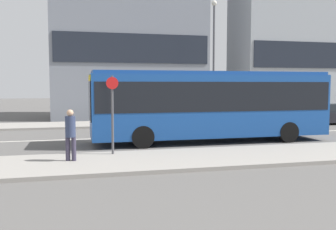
{
  "coord_description": "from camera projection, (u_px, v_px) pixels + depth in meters",
  "views": [
    {
      "loc": [
        -4.06,
        -18.76,
        2.67
      ],
      "look_at": [
        0.06,
        -1.94,
        1.27
      ],
      "focal_mm": 40.0,
      "sensor_mm": 36.0,
      "label": 1
    }
  ],
  "objects": [
    {
      "name": "ground_plane",
      "position": [
        158.0,
        137.0,
        19.34
      ],
      "size": [
        120.0,
        120.0,
        0.0
      ],
      "primitive_type": "plane",
      "color": "#595654"
    },
    {
      "name": "sidewalk_near",
      "position": [
        195.0,
        158.0,
        13.29
      ],
      "size": [
        44.0,
        3.5,
        0.13
      ],
      "color": "gray",
      "rests_on": "ground_plane"
    },
    {
      "name": "sidewalk_far",
      "position": [
        138.0,
        123.0,
        25.39
      ],
      "size": [
        44.0,
        3.5,
        0.13
      ],
      "color": "gray",
      "rests_on": "ground_plane"
    },
    {
      "name": "lane_centerline",
      "position": [
        158.0,
        137.0,
        19.34
      ],
      "size": [
        41.8,
        0.16,
        0.01
      ],
      "color": "silver",
      "rests_on": "ground_plane"
    },
    {
      "name": "apartment_block_right_tower",
      "position": [
        310.0,
        11.0,
        34.21
      ],
      "size": [
        14.14,
        5.08,
        18.92
      ],
      "color": "#9EA3A8",
      "rests_on": "ground_plane"
    },
    {
      "name": "city_bus",
      "position": [
        211.0,
        102.0,
        17.51
      ],
      "size": [
        11.11,
        2.46,
        3.28
      ],
      "rotation": [
        0.0,
        0.0,
        -0.03
      ],
      "color": "#194793",
      "rests_on": "ground_plane"
    },
    {
      "name": "parked_car_0",
      "position": [
        327.0,
        114.0,
        25.55
      ],
      "size": [
        4.19,
        1.73,
        1.41
      ],
      "color": "black",
      "rests_on": "ground_plane"
    },
    {
      "name": "pedestrian_near_stop",
      "position": [
        70.0,
        132.0,
        12.48
      ],
      "size": [
        0.34,
        0.34,
        1.73
      ],
      "rotation": [
        0.0,
        0.0,
        -0.24
      ],
      "color": "#383347",
      "rests_on": "sidewalk_near"
    },
    {
      "name": "bus_stop_sign",
      "position": [
        112.0,
        109.0,
        13.65
      ],
      "size": [
        0.44,
        0.12,
        2.88
      ],
      "color": "#4C4C51",
      "rests_on": "sidewalk_near"
    },
    {
      "name": "street_lamp",
      "position": [
        214.0,
        50.0,
        25.17
      ],
      "size": [
        0.36,
        0.36,
        8.16
      ],
      "color": "#4C4C51",
      "rests_on": "sidewalk_far"
    }
  ]
}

